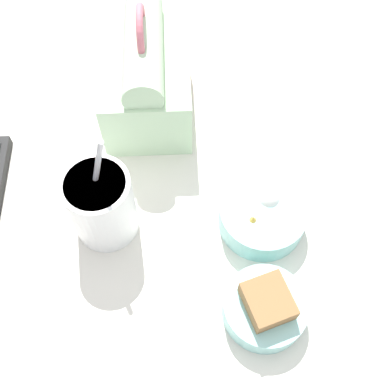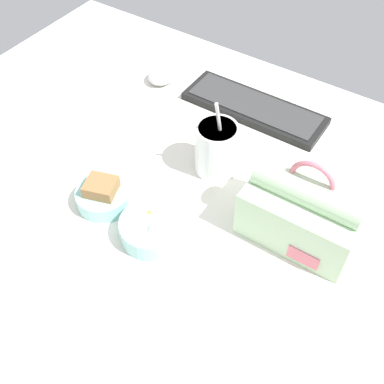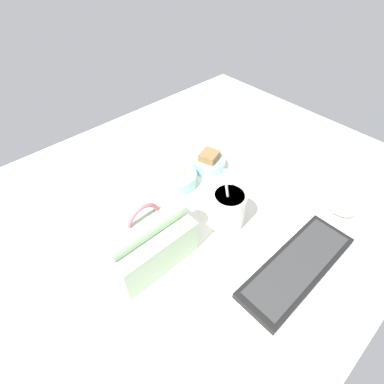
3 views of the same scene
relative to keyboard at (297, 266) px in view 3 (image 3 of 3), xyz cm
name	(u,v)px [view 3 (image 3 of 3)]	position (x,y,z in cm)	size (l,w,h in cm)	color
desk_surface	(197,198)	(0.56, -35.02, -2.02)	(140.00, 110.00, 2.00)	silver
keyboard	(297,266)	(0.00, 0.00, 0.00)	(34.55, 11.56, 2.10)	black
lunch_bag	(147,240)	(24.40, -27.39, 5.67)	(21.07, 13.46, 18.90)	#B7D6AD
soup_cup	(228,209)	(2.26, -21.46, 4.98)	(8.84, 8.84, 19.19)	white
bento_bowl_sandwich	(209,162)	(-11.37, -42.09, 1.29)	(10.69, 10.69, 6.18)	#93D1CC
bento_bowl_snacks	(178,178)	(1.51, -43.19, 1.23)	(12.11, 12.11, 5.32)	#93D1CC
computer_mouse	(342,207)	(-25.54, -2.24, 0.81)	(6.75, 8.10, 3.65)	silver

